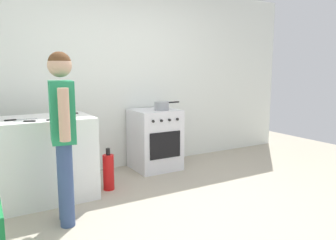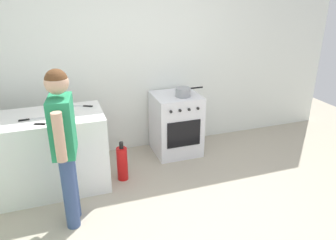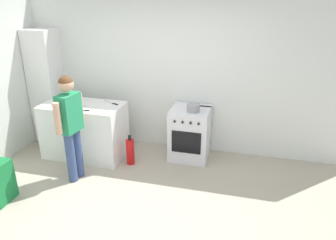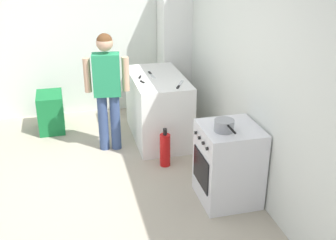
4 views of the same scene
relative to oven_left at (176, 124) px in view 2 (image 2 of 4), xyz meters
name	(u,v)px [view 2 (image 2 of 4)]	position (x,y,z in m)	size (l,w,h in m)	color
ground_plane	(198,226)	(-0.35, -1.58, -0.43)	(8.00, 8.00, 0.00)	#ADA38E
back_wall	(143,58)	(-0.35, 0.37, 0.87)	(6.00, 0.10, 2.60)	silver
counter_unit	(47,153)	(-1.70, -0.38, 0.02)	(1.30, 0.70, 0.90)	white
oven_left	(176,124)	(0.00, 0.00, 0.00)	(0.62, 0.62, 0.85)	silver
pot	(183,92)	(0.06, -0.10, 0.48)	(0.38, 0.20, 0.12)	gray
knife_utility	(67,121)	(-1.44, -0.61, 0.48)	(0.25, 0.09, 0.01)	silver
knife_paring	(37,124)	(-1.74, -0.61, 0.48)	(0.21, 0.10, 0.01)	silver
knife_chef	(33,119)	(-1.78, -0.45, 0.48)	(0.31, 0.05, 0.01)	silver
knife_carving	(80,106)	(-1.27, -0.19, 0.48)	(0.31, 0.18, 0.01)	silver
person	(64,138)	(-1.50, -1.08, 0.50)	(0.25, 0.57, 1.56)	#384C7A
fire_extinguisher	(122,163)	(-0.87, -0.48, -0.21)	(0.13, 0.13, 0.50)	red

